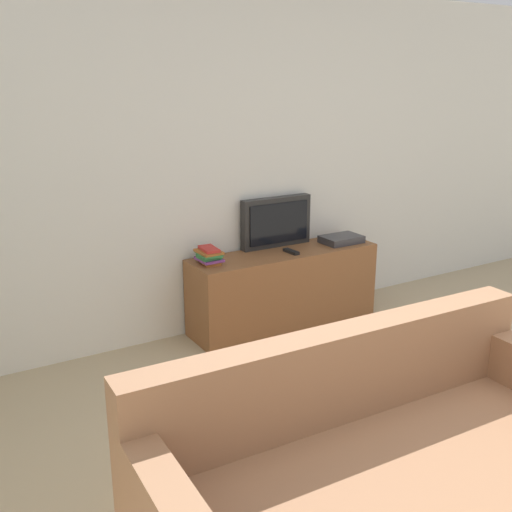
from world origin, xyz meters
TOP-DOWN VIEW (x-y plane):
  - wall_back at (0.00, 3.03)m, footprint 9.00×0.06m
  - tv_stand at (0.16, 2.77)m, footprint 1.57×0.43m
  - television at (0.19, 2.94)m, footprint 0.62×0.09m
  - couch at (-0.84, 0.51)m, footprint 2.08×0.97m
  - book_stack at (-0.50, 2.79)m, footprint 0.17×0.23m
  - remote_on_stand at (0.18, 2.70)m, footprint 0.06×0.16m
  - set_top_box at (0.71, 2.74)m, footprint 0.33×0.23m

SIDE VIEW (x-z plane):
  - couch at x=-0.84m, z-range -0.14..0.75m
  - tv_stand at x=0.16m, z-range 0.00..0.62m
  - remote_on_stand at x=0.18m, z-range 0.62..0.64m
  - set_top_box at x=0.71m, z-range 0.62..0.68m
  - book_stack at x=-0.50m, z-range 0.62..0.74m
  - television at x=0.19m, z-range 0.62..1.02m
  - wall_back at x=0.00m, z-range 0.00..2.60m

